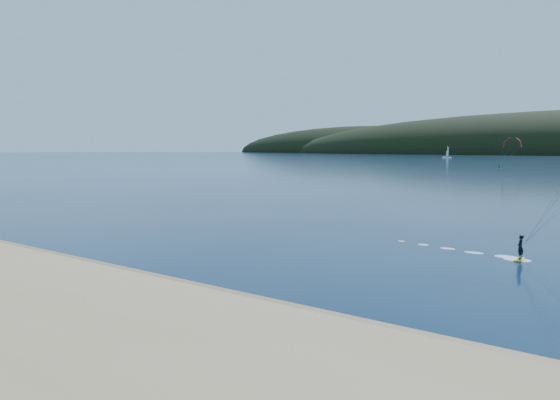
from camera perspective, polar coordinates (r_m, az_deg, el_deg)
name	(u,v)px	position (r m, az deg, el deg)	size (l,w,h in m)	color
ground	(106,304)	(29.64, -18.65, -10.77)	(1800.00, 1800.00, 0.00)	#071C36
wet_sand	(170,285)	(32.31, -12.04, -9.12)	(220.00, 2.50, 0.10)	#8B7551
kitesurfer_far	(512,146)	(217.76, 24.23, 5.44)	(9.45, 5.86, 10.82)	gold
sailboat	(447,157)	(442.43, 17.96, 4.53)	(7.35, 4.68, 10.36)	white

